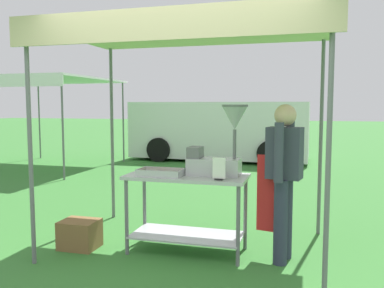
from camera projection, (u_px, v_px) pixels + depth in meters
The scene contains 10 objects.
ground_plane at pixel (251, 178), 9.00m from camera, with size 70.00×70.00×0.00m, color #33702D.
stall_canopy at pixel (189, 36), 4.33m from camera, with size 3.00×1.97×2.43m.
donut_cart at pixel (187, 198), 4.40m from camera, with size 1.30×0.60×0.85m.
donut_tray at pixel (160, 174), 4.34m from camera, with size 0.47×0.27×0.07m.
donut_fryer at pixel (220, 148), 4.33m from camera, with size 0.64×0.28×0.75m.
menu_sign at pixel (219, 171), 4.07m from camera, with size 0.13×0.05×0.23m.
vendor at pixel (283, 174), 4.12m from camera, with size 0.46×0.54×1.61m.
supply_crate at pixel (80, 234), 4.56m from camera, with size 0.41×0.34×0.31m.
van_white at pixel (220, 130), 11.97m from camera, with size 5.09×2.18×1.69m.
neighbour_tent at pixel (46, 81), 10.30m from camera, with size 2.96×3.19×2.28m.
Camera 1 is at (1.13, -2.92, 1.60)m, focal length 38.05 mm.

